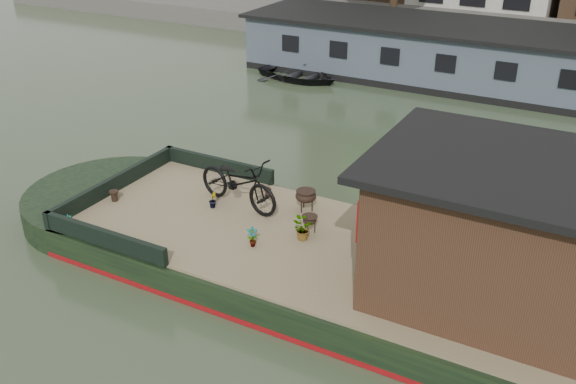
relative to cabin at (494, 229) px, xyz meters
The scene contains 18 objects.
ground 2.88m from the cabin, behind, with size 120.00×120.00×0.00m, color #2E3C26.
houseboat_hull 3.87m from the cabin, behind, with size 14.01×4.02×0.60m.
houseboat_deck 2.52m from the cabin, behind, with size 11.80×3.80×0.05m, color #7D694D.
bow_bulwark 7.33m from the cabin, behind, with size 3.00×4.00×0.35m.
cabin is the anchor object (origin of this frame).
bicycle 5.41m from the cabin, behind, with size 0.73×2.10×1.11m, color black.
potted_plant_a 4.36m from the cabin, behind, with size 0.21×0.15×0.41m, color brown.
potted_plant_b 5.87m from the cabin, behind, with size 0.19×0.15×0.34m, color maroon.
potted_plant_c 3.65m from the cabin, behind, with size 0.39×0.34×0.43m, color #9E402D.
potted_plant_d 2.43m from the cabin, 152.51° to the left, with size 0.32×0.32×0.57m, color brown.
potted_plant_e 8.04m from the cabin, 167.68° to the right, with size 0.14×0.09×0.26m, color maroon.
brazier_front 3.66m from the cabin, behind, with size 0.34×0.34×0.36m, color black, non-canonical shape.
brazier_rear 4.25m from the cabin, 163.62° to the left, with size 0.43×0.43×0.46m, color black, non-canonical shape.
bollard_port 5.29m from the cabin, 164.90° to the left, with size 0.17×0.17×0.19m, color black.
bollard_stbd 7.88m from the cabin, behind, with size 0.21×0.21×0.23m, color black.
dinghy 15.05m from the cabin, 129.80° to the left, with size 2.32×3.25×0.67m, color black.
far_houseboat 14.20m from the cabin, 98.88° to the left, with size 20.40×4.40×2.11m.
quay 20.67m from the cabin, 96.09° to the left, with size 60.00×6.00×0.90m, color #47443F.
Camera 1 is at (3.57, -9.40, 6.96)m, focal length 40.00 mm.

